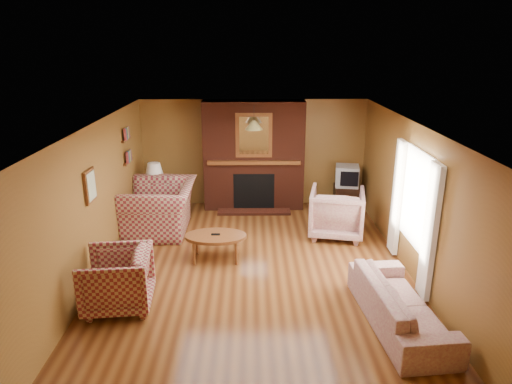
{
  "coord_description": "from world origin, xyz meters",
  "views": [
    {
      "loc": [
        -0.07,
        -6.8,
        3.59
      ],
      "look_at": [
        0.02,
        0.6,
        1.15
      ],
      "focal_mm": 32.0,
      "sensor_mm": 36.0,
      "label": 1
    }
  ],
  "objects_px": {
    "floral_armchair": "(337,213)",
    "crt_tv": "(347,176)",
    "fireplace": "(254,157)",
    "plaid_loveseat": "(160,208)",
    "plaid_armchair": "(117,280)",
    "table_lamp": "(155,176)",
    "side_table": "(157,204)",
    "floral_sofa": "(400,304)",
    "tv_stand": "(346,198)",
    "coffee_table": "(216,238)"
  },
  "relations": [
    {
      "from": "plaid_armchair",
      "to": "coffee_table",
      "type": "xyz_separation_m",
      "value": [
        1.28,
        1.47,
        -0.02
      ]
    },
    {
      "from": "table_lamp",
      "to": "crt_tv",
      "type": "bearing_deg",
      "value": 4.74
    },
    {
      "from": "floral_sofa",
      "to": "floral_armchair",
      "type": "bearing_deg",
      "value": 0.98
    },
    {
      "from": "coffee_table",
      "to": "floral_sofa",
      "type": "bearing_deg",
      "value": -36.96
    },
    {
      "from": "plaid_armchair",
      "to": "table_lamp",
      "type": "height_order",
      "value": "table_lamp"
    },
    {
      "from": "plaid_armchair",
      "to": "floral_armchair",
      "type": "distance_m",
      "value": 4.32
    },
    {
      "from": "floral_sofa",
      "to": "tv_stand",
      "type": "xyz_separation_m",
      "value": [
        0.15,
        4.38,
        -0.02
      ]
    },
    {
      "from": "floral_sofa",
      "to": "coffee_table",
      "type": "xyz_separation_m",
      "value": [
        -2.57,
        1.94,
        0.11
      ]
    },
    {
      "from": "side_table",
      "to": "crt_tv",
      "type": "bearing_deg",
      "value": 4.74
    },
    {
      "from": "fireplace",
      "to": "coffee_table",
      "type": "bearing_deg",
      "value": -104.43
    },
    {
      "from": "floral_sofa",
      "to": "side_table",
      "type": "distance_m",
      "value": 5.68
    },
    {
      "from": "tv_stand",
      "to": "fireplace",
      "type": "bearing_deg",
      "value": 178.38
    },
    {
      "from": "crt_tv",
      "to": "table_lamp",
      "type": "bearing_deg",
      "value": -175.26
    },
    {
      "from": "coffee_table",
      "to": "plaid_armchair",
      "type": "bearing_deg",
      "value": -130.93
    },
    {
      "from": "plaid_loveseat",
      "to": "plaid_armchair",
      "type": "distance_m",
      "value": 2.74
    },
    {
      "from": "plaid_loveseat",
      "to": "plaid_armchair",
      "type": "xyz_separation_m",
      "value": [
        -0.1,
        -2.74,
        -0.06
      ]
    },
    {
      "from": "coffee_table",
      "to": "table_lamp",
      "type": "bearing_deg",
      "value": 124.31
    },
    {
      "from": "floral_armchair",
      "to": "table_lamp",
      "type": "relative_size",
      "value": 1.6
    },
    {
      "from": "plaid_loveseat",
      "to": "floral_sofa",
      "type": "height_order",
      "value": "plaid_loveseat"
    },
    {
      "from": "fireplace",
      "to": "plaid_armchair",
      "type": "height_order",
      "value": "fireplace"
    },
    {
      "from": "plaid_loveseat",
      "to": "floral_sofa",
      "type": "xyz_separation_m",
      "value": [
        3.75,
        -3.2,
        -0.19
      ]
    },
    {
      "from": "plaid_loveseat",
      "to": "side_table",
      "type": "xyz_separation_m",
      "value": [
        -0.25,
        0.82,
        -0.22
      ]
    },
    {
      "from": "plaid_loveseat",
      "to": "floral_armchair",
      "type": "relative_size",
      "value": 1.46
    },
    {
      "from": "tv_stand",
      "to": "side_table",
      "type": "bearing_deg",
      "value": -171.66
    },
    {
      "from": "fireplace",
      "to": "floral_sofa",
      "type": "distance_m",
      "value": 5.02
    },
    {
      "from": "crt_tv",
      "to": "plaid_armchair",
      "type": "bearing_deg",
      "value": -135.7
    },
    {
      "from": "plaid_armchair",
      "to": "table_lamp",
      "type": "relative_size",
      "value": 1.46
    },
    {
      "from": "plaid_armchair",
      "to": "crt_tv",
      "type": "height_order",
      "value": "crt_tv"
    },
    {
      "from": "plaid_armchair",
      "to": "tv_stand",
      "type": "xyz_separation_m",
      "value": [
        4.0,
        3.91,
        -0.15
      ]
    },
    {
      "from": "floral_sofa",
      "to": "tv_stand",
      "type": "height_order",
      "value": "floral_sofa"
    },
    {
      "from": "fireplace",
      "to": "table_lamp",
      "type": "relative_size",
      "value": 3.75
    },
    {
      "from": "floral_sofa",
      "to": "side_table",
      "type": "height_order",
      "value": "floral_sofa"
    },
    {
      "from": "floral_armchair",
      "to": "crt_tv",
      "type": "relative_size",
      "value": 1.81
    },
    {
      "from": "table_lamp",
      "to": "tv_stand",
      "type": "xyz_separation_m",
      "value": [
        4.15,
        0.35,
        -0.62
      ]
    },
    {
      "from": "table_lamp",
      "to": "floral_sofa",
      "type": "bearing_deg",
      "value": -45.18
    },
    {
      "from": "coffee_table",
      "to": "side_table",
      "type": "relative_size",
      "value": 1.96
    },
    {
      "from": "plaid_loveseat",
      "to": "table_lamp",
      "type": "relative_size",
      "value": 2.34
    },
    {
      "from": "side_table",
      "to": "floral_sofa",
      "type": "bearing_deg",
      "value": -45.18
    },
    {
      "from": "floral_armchair",
      "to": "plaid_armchair",
      "type": "bearing_deg",
      "value": 46.91
    },
    {
      "from": "fireplace",
      "to": "side_table",
      "type": "height_order",
      "value": "fireplace"
    },
    {
      "from": "fireplace",
      "to": "plaid_loveseat",
      "type": "bearing_deg",
      "value": -143.76
    },
    {
      "from": "floral_sofa",
      "to": "coffee_table",
      "type": "distance_m",
      "value": 3.22
    },
    {
      "from": "plaid_armchair",
      "to": "coffee_table",
      "type": "height_order",
      "value": "plaid_armchair"
    },
    {
      "from": "floral_armchair",
      "to": "crt_tv",
      "type": "xyz_separation_m",
      "value": [
        0.47,
        1.42,
        0.32
      ]
    },
    {
      "from": "fireplace",
      "to": "crt_tv",
      "type": "bearing_deg",
      "value": -5.3
    },
    {
      "from": "floral_sofa",
      "to": "side_table",
      "type": "bearing_deg",
      "value": 39.63
    },
    {
      "from": "plaid_armchair",
      "to": "crt_tv",
      "type": "relative_size",
      "value": 1.65
    },
    {
      "from": "fireplace",
      "to": "floral_sofa",
      "type": "relative_size",
      "value": 1.17
    },
    {
      "from": "plaid_loveseat",
      "to": "coffee_table",
      "type": "relative_size",
      "value": 1.42
    },
    {
      "from": "plaid_armchair",
      "to": "floral_sofa",
      "type": "relative_size",
      "value": 0.46
    }
  ]
}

